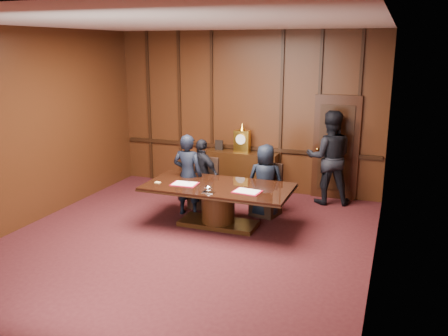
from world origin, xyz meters
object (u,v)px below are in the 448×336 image
(sideboard, at_px, (242,170))
(signatory_right, at_px, (265,181))
(conference_table, at_px, (218,199))
(witness_left, at_px, (188,175))
(witness_right, at_px, (329,158))
(signatory_left, at_px, (202,174))

(sideboard, height_order, signatory_right, sideboard)
(sideboard, distance_m, signatory_right, 1.65)
(conference_table, height_order, signatory_right, signatory_right)
(conference_table, bearing_deg, witness_left, 154.76)
(witness_left, bearing_deg, witness_right, -147.95)
(signatory_left, bearing_deg, sideboard, -87.44)
(conference_table, relative_size, signatory_right, 1.88)
(signatory_left, distance_m, witness_right, 2.61)
(sideboard, xyz_separation_m, witness_right, (1.92, -0.16, 0.48))
(signatory_left, relative_size, signatory_right, 1.01)
(signatory_right, bearing_deg, witness_left, 9.68)
(signatory_left, xyz_separation_m, witness_right, (2.31, 1.20, 0.26))
(sideboard, bearing_deg, signatory_right, -56.08)
(witness_left, xyz_separation_m, witness_right, (2.41, 1.64, 0.18))
(conference_table, distance_m, witness_right, 2.64)
(witness_left, height_order, witness_right, witness_right)
(conference_table, relative_size, signatory_left, 1.87)
(sideboard, xyz_separation_m, signatory_right, (0.91, -1.36, 0.21))
(sideboard, xyz_separation_m, signatory_left, (-0.39, -1.36, 0.22))
(sideboard, relative_size, witness_left, 1.02)
(sideboard, distance_m, signatory_left, 1.43)
(witness_left, bearing_deg, sideboard, -107.43)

